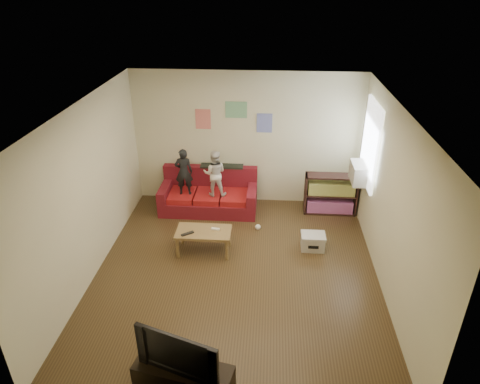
# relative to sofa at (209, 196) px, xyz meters

# --- Properties ---
(room_shell) EXTENTS (4.52, 5.02, 2.72)m
(room_shell) POSITION_rel_sofa_xyz_m (0.72, -2.06, 1.07)
(room_shell) COLOR #47351D
(room_shell) RESTS_ON ground
(sofa) EXTENTS (1.91, 0.88, 0.84)m
(sofa) POSITION_rel_sofa_xyz_m (0.00, 0.00, 0.00)
(sofa) COLOR maroon
(sofa) RESTS_ON ground
(child_a) EXTENTS (0.37, 0.26, 0.95)m
(child_a) POSITION_rel_sofa_xyz_m (-0.45, -0.17, 0.59)
(child_a) COLOR black
(child_a) RESTS_ON sofa
(child_b) EXTENTS (0.45, 0.36, 0.92)m
(child_b) POSITION_rel_sofa_xyz_m (0.15, -0.17, 0.58)
(child_b) COLOR silver
(child_b) RESTS_ON sofa
(coffee_table) EXTENTS (0.93, 0.51, 0.42)m
(coffee_table) POSITION_rel_sofa_xyz_m (0.12, -1.52, 0.08)
(coffee_table) COLOR olive
(coffee_table) RESTS_ON ground
(remote) EXTENTS (0.21, 0.17, 0.02)m
(remote) POSITION_rel_sofa_xyz_m (-0.13, -1.64, 0.15)
(remote) COLOR black
(remote) RESTS_ON coffee_table
(game_controller) EXTENTS (0.15, 0.06, 0.03)m
(game_controller) POSITION_rel_sofa_xyz_m (0.32, -1.47, 0.15)
(game_controller) COLOR white
(game_controller) RESTS_ON coffee_table
(bookshelf) EXTENTS (1.02, 0.31, 0.82)m
(bookshelf) POSITION_rel_sofa_xyz_m (2.42, 0.01, 0.08)
(bookshelf) COLOR black
(bookshelf) RESTS_ON ground
(window) EXTENTS (0.04, 1.08, 1.48)m
(window) POSITION_rel_sofa_xyz_m (2.94, -0.41, 1.36)
(window) COLOR white
(window) RESTS_ON room_shell
(ac_unit) EXTENTS (0.28, 0.55, 0.35)m
(ac_unit) POSITION_rel_sofa_xyz_m (2.82, -0.41, 0.80)
(ac_unit) COLOR #B7B2A3
(ac_unit) RESTS_ON window
(artwork_left) EXTENTS (0.30, 0.01, 0.40)m
(artwork_left) POSITION_rel_sofa_xyz_m (-0.13, 0.42, 1.47)
(artwork_left) COLOR #D87266
(artwork_left) RESTS_ON room_shell
(artwork_center) EXTENTS (0.42, 0.01, 0.32)m
(artwork_center) POSITION_rel_sofa_xyz_m (0.52, 0.42, 1.67)
(artwork_center) COLOR #72B27F
(artwork_center) RESTS_ON room_shell
(artwork_right) EXTENTS (0.30, 0.01, 0.38)m
(artwork_right) POSITION_rel_sofa_xyz_m (1.07, 0.42, 1.42)
(artwork_right) COLOR #727FCC
(artwork_right) RESTS_ON room_shell
(file_box) EXTENTS (0.42, 0.32, 0.29)m
(file_box) POSITION_rel_sofa_xyz_m (1.99, -1.30, -0.14)
(file_box) COLOR beige
(file_box) RESTS_ON ground
(tv_stand) EXTENTS (1.17, 0.60, 0.42)m
(tv_stand) POSITION_rel_sofa_xyz_m (0.31, -4.31, -0.07)
(tv_stand) COLOR black
(tv_stand) RESTS_ON ground
(television) EXTENTS (0.97, 0.44, 0.57)m
(television) POSITION_rel_sofa_xyz_m (0.31, -4.31, 0.42)
(television) COLOR black
(television) RESTS_ON tv_stand
(tissue) EXTENTS (0.13, 0.13, 0.10)m
(tissue) POSITION_rel_sofa_xyz_m (1.02, -0.74, -0.23)
(tissue) COLOR white
(tissue) RESTS_ON ground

